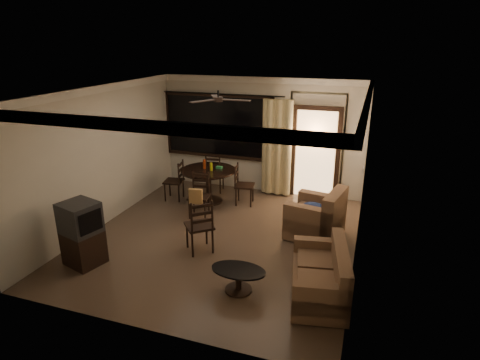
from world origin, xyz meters
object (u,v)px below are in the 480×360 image
(dining_chair_south, at_px, (199,203))
(sofa, at_px, (323,278))
(coffee_table, at_px, (238,276))
(side_chair, at_px, (200,235))
(armchair, at_px, (318,218))
(dining_table, at_px, (209,176))
(tv_cabinet, at_px, (82,234))
(dining_chair_north, at_px, (215,180))
(dining_chair_east, at_px, (244,192))
(dining_chair_west, at_px, (175,188))

(dining_chair_south, relative_size, sofa, 0.61)
(coffee_table, height_order, side_chair, side_chair)
(armchair, height_order, side_chair, side_chair)
(dining_table, relative_size, tv_cabinet, 1.14)
(dining_table, xyz_separation_m, coffee_table, (1.80, -3.15, -0.38))
(dining_table, bearing_deg, dining_chair_north, 100.09)
(dining_chair_north, height_order, sofa, dining_chair_north)
(dining_chair_south, bearing_deg, dining_chair_east, 45.70)
(tv_cabinet, relative_size, side_chair, 1.08)
(dining_chair_south, bearing_deg, side_chair, -74.03)
(tv_cabinet, xyz_separation_m, armchair, (3.62, 2.23, -0.16))
(sofa, bearing_deg, armchair, 89.94)
(tv_cabinet, xyz_separation_m, sofa, (3.96, 0.35, -0.25))
(dining_chair_north, xyz_separation_m, armchair, (2.80, -1.67, 0.11))
(dining_chair_east, distance_m, tv_cabinet, 3.79)
(dining_chair_north, relative_size, coffee_table, 1.13)
(dining_chair_west, xyz_separation_m, dining_chair_north, (0.71, 0.80, 0.00))
(dining_chair_west, height_order, dining_chair_east, same)
(armchair, bearing_deg, tv_cabinet, -137.55)
(dining_chair_west, bearing_deg, dining_chair_east, 90.00)
(tv_cabinet, bearing_deg, dining_chair_south, 82.05)
(sofa, height_order, coffee_table, sofa)
(dining_chair_east, xyz_separation_m, dining_chair_north, (-0.95, 0.55, 0.00))
(dining_table, bearing_deg, tv_cabinet, -106.22)
(dining_chair_west, xyz_separation_m, dining_chair_east, (1.65, 0.25, 0.00))
(dining_chair_east, relative_size, tv_cabinet, 0.86)
(dining_chair_east, xyz_separation_m, dining_chair_south, (-0.70, -0.97, 0.02))
(dining_chair_east, height_order, sofa, dining_chair_east)
(dining_table, height_order, tv_cabinet, tv_cabinet)
(sofa, relative_size, coffee_table, 1.85)
(dining_chair_west, distance_m, dining_chair_south, 1.20)
(dining_table, relative_size, dining_chair_north, 1.33)
(dining_chair_west, height_order, dining_chair_south, same)
(dining_chair_west, relative_size, tv_cabinet, 0.86)
(dining_chair_north, bearing_deg, dining_chair_south, 90.58)
(sofa, xyz_separation_m, armchair, (-0.34, 1.88, 0.09))
(tv_cabinet, relative_size, armchair, 1.00)
(dining_table, distance_m, dining_chair_west, 0.90)
(dining_chair_north, bearing_deg, dining_table, 91.42)
(tv_cabinet, height_order, coffee_table, tv_cabinet)
(dining_chair_north, distance_m, tv_cabinet, 3.99)
(dining_chair_south, distance_m, dining_chair_north, 1.54)
(coffee_table, bearing_deg, dining_chair_south, 126.07)
(dining_chair_east, xyz_separation_m, armchair, (1.86, -1.12, 0.11))
(dining_chair_west, height_order, sofa, dining_chair_west)
(dining_chair_south, distance_m, armchair, 2.56)
(dining_table, xyz_separation_m, tv_cabinet, (-0.94, -3.22, -0.07))
(dining_chair_south, xyz_separation_m, armchair, (2.55, -0.15, 0.09))
(dining_table, relative_size, dining_chair_east, 1.33)
(coffee_table, bearing_deg, dining_chair_east, 106.62)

